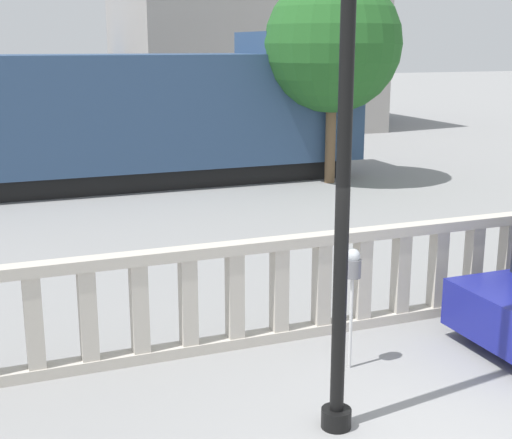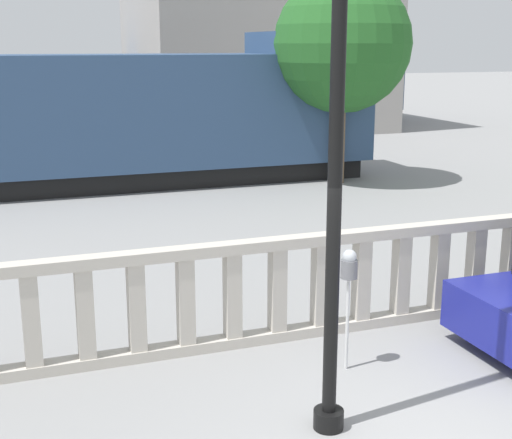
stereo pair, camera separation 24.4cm
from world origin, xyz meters
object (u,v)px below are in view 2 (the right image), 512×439
lamppost (338,83)px  parking_meter (349,272)px  tree_left (342,44)px  train_far (131,90)px

lamppost → parking_meter: bearing=55.9°
lamppost → tree_left: lamppost is taller
parking_meter → train_far: 26.21m
lamppost → train_far: bearing=83.8°
parking_meter → tree_left: size_ratio=0.26×
lamppost → train_far: lamppost is taller
parking_meter → train_far: size_ratio=0.05×
lamppost → tree_left: 13.30m
train_far → lamppost: bearing=-96.2°
parking_meter → train_far: bearing=85.2°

